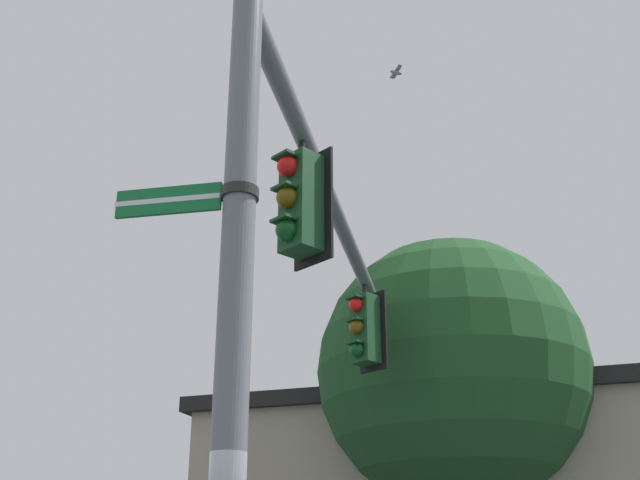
{
  "coord_description": "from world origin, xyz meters",
  "views": [
    {
      "loc": [
        -4.22,
        3.2,
        1.75
      ],
      "look_at": [
        1.74,
        -2.46,
        5.23
      ],
      "focal_mm": 45.2,
      "sensor_mm": 36.0,
      "label": 1
    }
  ],
  "objects_px": {
    "traffic_light_mid_inner": "(364,329)",
    "bird_flying": "(396,72)",
    "street_name_sign": "(206,197)",
    "traffic_light_nearest_pole": "(300,202)"
  },
  "relations": [
    {
      "from": "traffic_light_mid_inner",
      "to": "street_name_sign",
      "type": "xyz_separation_m",
      "value": [
        -3.56,
        5.46,
        -0.89
      ]
    },
    {
      "from": "traffic_light_nearest_pole",
      "to": "street_name_sign",
      "type": "relative_size",
      "value": 1.41
    },
    {
      "from": "traffic_light_nearest_pole",
      "to": "street_name_sign",
      "type": "distance_m",
      "value": 2.23
    },
    {
      "from": "traffic_light_mid_inner",
      "to": "bird_flying",
      "type": "bearing_deg",
      "value": -168.72
    },
    {
      "from": "traffic_light_mid_inner",
      "to": "street_name_sign",
      "type": "bearing_deg",
      "value": 123.13
    },
    {
      "from": "bird_flying",
      "to": "street_name_sign",
      "type": "bearing_deg",
      "value": 116.91
    },
    {
      "from": "traffic_light_nearest_pole",
      "to": "street_name_sign",
      "type": "height_order",
      "value": "traffic_light_nearest_pole"
    },
    {
      "from": "street_name_sign",
      "to": "bird_flying",
      "type": "xyz_separation_m",
      "value": [
        2.84,
        -5.6,
        5.19
      ]
    },
    {
      "from": "traffic_light_nearest_pole",
      "to": "traffic_light_mid_inner",
      "type": "bearing_deg",
      "value": -54.69
    },
    {
      "from": "traffic_light_mid_inner",
      "to": "bird_flying",
      "type": "distance_m",
      "value": 4.36
    }
  ]
}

